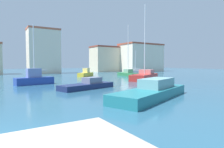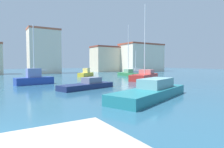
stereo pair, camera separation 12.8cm
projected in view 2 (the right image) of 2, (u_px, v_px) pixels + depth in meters
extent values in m
plane|color=#285670|center=(102.00, 80.00, 30.46)|extent=(160.00, 160.00, 0.00)
cube|color=#233D93|center=(34.00, 81.00, 24.20)|extent=(4.78, 2.28, 0.92)
cube|color=#6E7DB1|center=(34.00, 73.00, 24.11)|extent=(1.80, 1.21, 1.15)
cylinder|color=silver|center=(34.00, 51.00, 23.99)|extent=(0.12, 0.12, 6.67)
cylinder|color=silver|center=(41.00, 70.00, 24.67)|extent=(1.60, 0.33, 0.08)
cube|color=gray|center=(136.00, 72.00, 51.08)|extent=(4.43, 3.11, 0.83)
cube|color=#ADB0B5|center=(137.00, 69.00, 51.07)|extent=(1.87, 1.46, 0.54)
cylinder|color=silver|center=(136.00, 60.00, 50.91)|extent=(0.12, 0.12, 5.39)
cylinder|color=silver|center=(133.00, 67.00, 50.95)|extent=(1.39, 0.78, 0.08)
cube|color=#19234C|center=(87.00, 86.00, 20.14)|extent=(6.58, 3.54, 0.55)
cube|color=slate|center=(92.00, 80.00, 20.65)|extent=(2.14, 1.80, 0.64)
cube|color=#1E707A|center=(150.00, 94.00, 14.55)|extent=(8.99, 5.42, 0.73)
cube|color=#6B9CA2|center=(156.00, 83.00, 15.31)|extent=(3.84, 2.84, 0.75)
cube|color=gold|center=(86.00, 75.00, 39.25)|extent=(4.53, 4.13, 0.79)
cube|color=#DFCD77|center=(86.00, 70.00, 39.46)|extent=(1.61, 1.59, 0.94)
cube|color=#B22823|center=(144.00, 77.00, 30.69)|extent=(7.76, 5.87, 0.97)
cube|color=#C4716E|center=(147.00, 72.00, 31.61)|extent=(2.87, 2.82, 0.71)
cylinder|color=silver|center=(145.00, 39.00, 30.35)|extent=(0.12, 0.12, 11.18)
cube|color=#28703D|center=(128.00, 74.00, 41.01)|extent=(3.17, 7.42, 0.68)
cube|color=gray|center=(128.00, 71.00, 40.91)|extent=(1.57, 2.49, 0.80)
cylinder|color=silver|center=(128.00, 49.00, 40.71)|extent=(0.12, 0.12, 10.30)
cylinder|color=silver|center=(131.00, 69.00, 39.74)|extent=(0.52, 2.49, 0.08)
cube|color=beige|center=(44.00, 52.00, 51.03)|extent=(8.00, 5.20, 11.54)
cube|color=#B25B42|center=(44.00, 30.00, 50.70)|extent=(8.16, 5.30, 0.50)
cube|color=beige|center=(106.00, 60.00, 64.15)|extent=(9.58, 6.43, 7.95)
cube|color=brown|center=(106.00, 47.00, 63.92)|extent=(9.77, 6.56, 0.50)
cube|color=beige|center=(141.00, 58.00, 64.85)|extent=(13.67, 8.29, 8.86)
cube|color=#9E4733|center=(141.00, 45.00, 64.59)|extent=(13.94, 8.46, 0.50)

